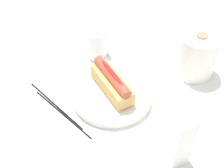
# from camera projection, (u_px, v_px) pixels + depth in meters

# --- Properties ---
(ground_plane) EXTENTS (2.40, 2.40, 0.00)m
(ground_plane) POSITION_uv_depth(u_px,v_px,m) (117.00, 91.00, 0.85)
(ground_plane) COLOR white
(serving_bowl) EXTENTS (0.23, 0.23, 0.03)m
(serving_bowl) POSITION_uv_depth(u_px,v_px,m) (112.00, 93.00, 0.83)
(serving_bowl) COLOR white
(serving_bowl) RESTS_ON ground_plane
(hotdog_front) EXTENTS (0.16, 0.08, 0.06)m
(hotdog_front) POSITION_uv_depth(u_px,v_px,m) (112.00, 82.00, 0.80)
(hotdog_front) COLOR tan
(hotdog_front) RESTS_ON serving_bowl
(water_glass) EXTENTS (0.07, 0.07, 0.09)m
(water_glass) POSITION_uv_depth(u_px,v_px,m) (96.00, 44.00, 0.93)
(water_glass) COLOR white
(water_glass) RESTS_ON ground_plane
(paper_towel_roll) EXTENTS (0.11, 0.11, 0.13)m
(paper_towel_roll) POSITION_uv_depth(u_px,v_px,m) (197.00, 55.00, 0.86)
(paper_towel_roll) COLOR white
(paper_towel_roll) RESTS_ON ground_plane
(napkin_box) EXTENTS (0.11, 0.06, 0.15)m
(napkin_box) POSITION_uv_depth(u_px,v_px,m) (171.00, 129.00, 0.67)
(napkin_box) COLOR white
(napkin_box) RESTS_ON ground_plane
(chopstick_near) EXTENTS (0.20, 0.11, 0.01)m
(chopstick_near) POSITION_uv_depth(u_px,v_px,m) (62.00, 113.00, 0.80)
(chopstick_near) COLOR black
(chopstick_near) RESTS_ON ground_plane
(chopstick_far) EXTENTS (0.20, 0.11, 0.01)m
(chopstick_far) POSITION_uv_depth(u_px,v_px,m) (56.00, 106.00, 0.81)
(chopstick_far) COLOR black
(chopstick_far) RESTS_ON ground_plane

